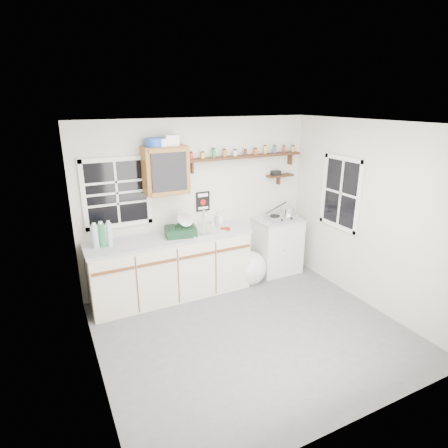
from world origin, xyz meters
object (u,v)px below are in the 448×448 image
object	(u,v)px
right_cabinet	(277,245)
spice_shelf	(245,156)
upper_cabinet	(166,170)
dish_rack	(182,228)
main_cabinet	(171,266)
hotplate	(282,217)

from	to	relation	value
right_cabinet	spice_shelf	world-z (taller)	spice_shelf
upper_cabinet	dish_rack	bearing A→B (deg)	-51.97
main_cabinet	spice_shelf	xyz separation A→B (m)	(1.30, 0.21, 1.47)
upper_cabinet	hotplate	size ratio (longest dim) A/B	1.22
upper_cabinet	spice_shelf	distance (m)	1.27
main_cabinet	dish_rack	world-z (taller)	dish_rack
upper_cabinet	spice_shelf	bearing A→B (deg)	3.13
main_cabinet	spice_shelf	distance (m)	1.97
main_cabinet	hotplate	distance (m)	1.95
dish_rack	spice_shelf	bearing A→B (deg)	23.61
main_cabinet	upper_cabinet	distance (m)	1.37
main_cabinet	dish_rack	distance (m)	0.59
spice_shelf	dish_rack	bearing A→B (deg)	-168.02
main_cabinet	right_cabinet	xyz separation A→B (m)	(1.83, 0.03, -0.01)
main_cabinet	right_cabinet	bearing A→B (deg)	0.79
right_cabinet	upper_cabinet	world-z (taller)	upper_cabinet
right_cabinet	hotplate	xyz separation A→B (m)	(0.05, -0.02, 0.49)
dish_rack	upper_cabinet	bearing A→B (deg)	139.66
upper_cabinet	hotplate	bearing A→B (deg)	-4.27
right_cabinet	upper_cabinet	distance (m)	2.26
right_cabinet	dish_rack	world-z (taller)	dish_rack
upper_cabinet	hotplate	xyz separation A→B (m)	(1.85, -0.14, -0.88)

